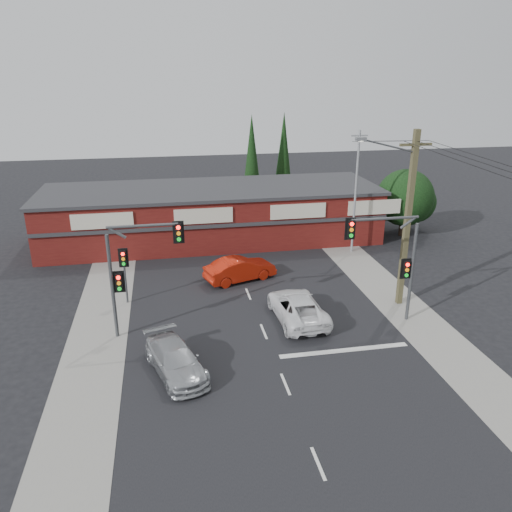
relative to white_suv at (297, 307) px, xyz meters
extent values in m
plane|color=black|center=(-2.09, -2.14, -0.72)|extent=(120.00, 120.00, 0.00)
cube|color=black|center=(-2.09, 2.86, -0.72)|extent=(14.00, 70.00, 0.01)
cube|color=gray|center=(-10.59, 2.86, -0.71)|extent=(3.00, 70.00, 0.02)
cube|color=gray|center=(6.41, 2.86, -0.71)|extent=(3.00, 70.00, 0.02)
cube|color=silver|center=(1.41, -3.64, -0.71)|extent=(6.50, 0.35, 0.01)
imported|color=white|center=(0.00, 0.00, 0.00)|extent=(2.64, 5.32, 1.45)
imported|color=#ADAFB2|center=(-6.73, -4.06, -0.06)|extent=(3.17, 4.95, 1.34)
imported|color=#AE1C0A|center=(-2.22, 5.97, 0.04)|extent=(4.93, 3.03, 1.53)
cube|color=silver|center=(-2.09, -10.61, -0.71)|extent=(0.12, 1.60, 0.01)
cube|color=silver|center=(-2.09, -5.84, -0.71)|extent=(0.12, 1.60, 0.01)
cube|color=silver|center=(-2.09, -1.07, -0.71)|extent=(0.12, 1.60, 0.01)
cube|color=silver|center=(-2.09, 3.70, -0.71)|extent=(0.12, 1.60, 0.01)
cube|color=silver|center=(-2.09, 8.46, -0.71)|extent=(0.12, 1.60, 0.01)
cube|color=silver|center=(-2.09, 13.23, -0.71)|extent=(0.12, 1.60, 0.01)
cube|color=silver|center=(-2.09, 18.00, -0.71)|extent=(0.12, 1.60, 0.01)
cube|color=#4C110F|center=(-3.09, 14.86, 1.28)|extent=(26.00, 8.00, 4.00)
cube|color=#2D2D30|center=(-3.09, 14.86, 3.38)|extent=(26.40, 8.40, 0.25)
cube|color=beige|center=(-11.09, 10.81, 2.38)|extent=(4.20, 0.12, 1.10)
cube|color=beige|center=(-4.09, 10.81, 2.38)|extent=(4.20, 0.12, 1.10)
cube|color=beige|center=(2.91, 10.81, 2.38)|extent=(4.20, 0.12, 1.10)
cube|color=beige|center=(8.91, 10.81, 2.38)|extent=(4.20, 0.12, 1.10)
cube|color=#2D2D30|center=(-3.09, 10.76, 1.58)|extent=(26.00, 0.15, 0.25)
cylinder|color=#2D2116|center=(12.41, 12.86, 0.18)|extent=(0.50, 0.50, 1.80)
sphere|color=black|center=(12.41, 12.86, 2.48)|extent=(4.60, 4.60, 4.60)
sphere|color=black|center=(13.91, 13.86, 1.78)|extent=(3.40, 3.40, 3.40)
sphere|color=black|center=(11.11, 14.26, 1.58)|extent=(2.80, 2.80, 2.80)
cylinder|color=#2D2116|center=(1.41, 21.86, 0.28)|extent=(0.24, 0.24, 2.00)
cone|color=black|center=(1.41, 21.86, 4.78)|extent=(1.80, 1.80, 7.50)
cylinder|color=#2D2116|center=(4.91, 23.86, 0.28)|extent=(0.24, 0.24, 2.00)
cone|color=black|center=(4.91, 23.86, 4.78)|extent=(1.80, 1.80, 7.50)
cylinder|color=#47494C|center=(-9.59, -0.14, 2.03)|extent=(0.18, 0.18, 5.50)
cylinder|color=#47494C|center=(-7.89, -0.14, 5.13)|extent=(3.40, 0.14, 0.14)
cylinder|color=#47494C|center=(-9.08, -0.14, 4.83)|extent=(0.82, 0.14, 0.63)
cube|color=black|center=(-6.19, -0.14, 4.68)|extent=(0.32, 0.22, 0.95)
cube|color=black|center=(-6.19, -0.07, 4.68)|extent=(0.55, 0.04, 1.15)
cylinder|color=#FF0C07|center=(-6.19, -0.27, 4.98)|extent=(0.20, 0.06, 0.20)
cylinder|color=orange|center=(-6.19, -0.27, 4.68)|extent=(0.20, 0.06, 0.20)
cylinder|color=#0CE526|center=(-6.19, -0.27, 4.38)|extent=(0.20, 0.06, 0.20)
cube|color=black|center=(-9.24, -0.14, 2.28)|extent=(0.32, 0.22, 0.95)
cube|color=black|center=(-9.24, -0.07, 2.28)|extent=(0.55, 0.04, 1.15)
cylinder|color=#FF0C07|center=(-9.24, -0.27, 2.58)|extent=(0.20, 0.06, 0.20)
cylinder|color=orange|center=(-9.24, -0.27, 2.28)|extent=(0.20, 0.06, 0.20)
cylinder|color=#0CE526|center=(-9.24, -0.27, 1.98)|extent=(0.20, 0.06, 0.20)
cylinder|color=#47494C|center=(5.91, -1.14, 2.03)|extent=(0.18, 0.18, 5.50)
cylinder|color=#47494C|center=(4.11, -1.14, 5.13)|extent=(3.60, 0.14, 0.14)
cylinder|color=#47494C|center=(5.37, -1.14, 4.83)|extent=(0.82, 0.14, 0.63)
cube|color=black|center=(2.31, -1.14, 4.68)|extent=(0.32, 0.22, 0.95)
cube|color=black|center=(2.31, -1.07, 4.68)|extent=(0.55, 0.04, 1.15)
cylinder|color=#FF0C07|center=(2.31, -1.27, 4.98)|extent=(0.20, 0.06, 0.20)
cylinder|color=orange|center=(2.31, -1.27, 4.68)|extent=(0.20, 0.06, 0.20)
cylinder|color=#0CE526|center=(2.31, -1.27, 4.38)|extent=(0.20, 0.06, 0.20)
cube|color=black|center=(5.56, -1.14, 2.28)|extent=(0.32, 0.22, 0.95)
cube|color=black|center=(5.56, -1.07, 2.28)|extent=(0.55, 0.04, 1.15)
cylinder|color=#FF0C07|center=(5.56, -1.27, 2.58)|extent=(0.20, 0.06, 0.20)
cylinder|color=orange|center=(5.56, -1.27, 2.28)|extent=(0.20, 0.06, 0.20)
cylinder|color=#0CE526|center=(5.56, -1.27, 1.98)|extent=(0.20, 0.06, 0.20)
cylinder|color=#47494C|center=(-9.29, 3.86, 0.78)|extent=(0.12, 0.12, 3.00)
cube|color=black|center=(-9.29, 3.86, 2.08)|extent=(0.32, 0.22, 0.95)
cube|color=black|center=(-9.29, 3.93, 2.08)|extent=(0.55, 0.04, 1.15)
cylinder|color=#FF0C07|center=(-9.29, 3.73, 2.38)|extent=(0.20, 0.06, 0.20)
cylinder|color=orange|center=(-9.29, 3.73, 2.08)|extent=(0.20, 0.06, 0.20)
cylinder|color=#0CE526|center=(-9.29, 3.73, 1.78)|extent=(0.20, 0.06, 0.20)
cube|color=brown|center=(6.41, 0.86, 4.28)|extent=(0.30, 0.30, 10.00)
cube|color=brown|center=(6.41, 0.86, 8.48)|extent=(1.80, 0.14, 0.14)
cylinder|color=#47494C|center=(4.81, 0.71, 8.48)|extent=(3.23, 0.39, 0.89)
cube|color=slate|center=(3.21, 0.56, 8.88)|extent=(0.55, 0.25, 0.18)
cylinder|color=silver|center=(3.21, 0.56, 8.78)|extent=(0.28, 0.28, 0.05)
cylinder|color=gray|center=(6.91, 9.86, 3.78)|extent=(0.16, 0.16, 9.00)
cube|color=gray|center=(6.91, 9.86, 7.88)|extent=(1.20, 0.10, 0.10)
cylinder|color=black|center=(6.07, 5.36, 8.08)|extent=(0.73, 9.01, 1.22)
cylinder|color=black|center=(6.66, 5.36, 8.08)|extent=(0.52, 9.00, 1.22)
cylinder|color=black|center=(7.26, 5.36, 8.08)|extent=(0.31, 9.00, 1.22)
camera|label=1|loc=(-6.75, -23.71, 12.10)|focal=35.00mm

